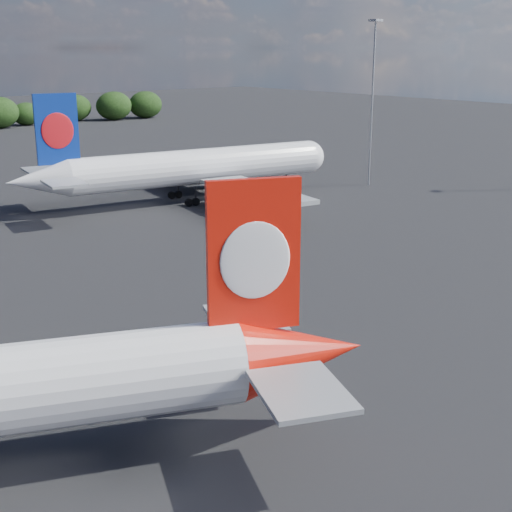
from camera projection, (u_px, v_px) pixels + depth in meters
china_southern_airliner at (188, 168)px, 102.46m from camera, size 48.93×46.69×15.98m
floodlight_mast_near at (373, 83)px, 111.43m from camera, size 1.60×1.60×25.76m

